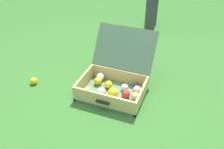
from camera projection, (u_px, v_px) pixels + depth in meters
name	position (u px, v px, depth m)	size (l,w,h in m)	color
ground_plane	(110.00, 92.00, 2.13)	(16.00, 16.00, 0.00)	#336B28
open_suitcase	(116.00, 80.00, 2.10)	(0.54, 0.63, 0.46)	#4C7051
stray_ball_on_grass	(34.00, 81.00, 2.21)	(0.06, 0.06, 0.06)	yellow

